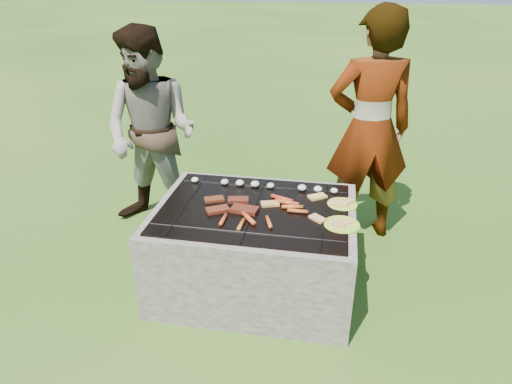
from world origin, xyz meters
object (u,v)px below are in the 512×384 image
plate_far (342,204)px  bystander (151,133)px  plate_near (342,225)px  cook (370,129)px  fire_pit (255,250)px

plate_far → bystander: bystander is taller
plate_near → cook: (0.17, 0.98, 0.30)m
cook → bystander: size_ratio=1.10×
cook → bystander: cook is taller
bystander → plate_far: bearing=-9.6°
bystander → fire_pit: bearing=-25.7°
fire_pit → cook: (0.73, 0.86, 0.62)m
plate_near → bystander: 1.74m
cook → bystander: (-1.70, -0.17, -0.08)m
cook → fire_pit: bearing=36.4°
fire_pit → bystander: (-0.97, 0.69, 0.54)m
plate_far → plate_near: size_ratio=0.70×
cook → plate_near: bearing=66.8°
plate_near → cook: 1.04m
fire_pit → plate_near: 0.66m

